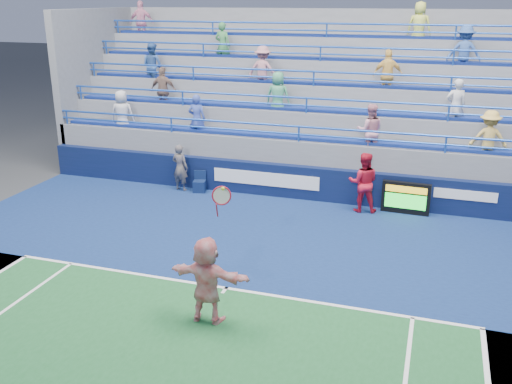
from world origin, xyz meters
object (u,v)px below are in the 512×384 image
(ball_girl, at_px, (363,182))
(line_judge, at_px, (180,168))
(serve_speed_board, at_px, (406,198))
(judge_chair, at_px, (200,185))
(tennis_player, at_px, (207,280))

(ball_girl, bearing_deg, line_judge, -9.77)
(serve_speed_board, relative_size, judge_chair, 2.03)
(judge_chair, relative_size, line_judge, 0.44)
(serve_speed_board, distance_m, ball_girl, 1.36)
(tennis_player, relative_size, line_judge, 1.83)
(tennis_player, relative_size, ball_girl, 1.57)
(serve_speed_board, height_order, line_judge, line_judge)
(tennis_player, distance_m, line_judge, 8.45)
(ball_girl, bearing_deg, tennis_player, 65.27)
(serve_speed_board, bearing_deg, ball_girl, -171.58)
(judge_chair, height_order, tennis_player, tennis_player)
(judge_chair, distance_m, tennis_player, 8.20)
(judge_chair, bearing_deg, tennis_player, -65.66)
(line_judge, bearing_deg, judge_chair, -168.65)
(line_judge, distance_m, ball_girl, 6.17)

